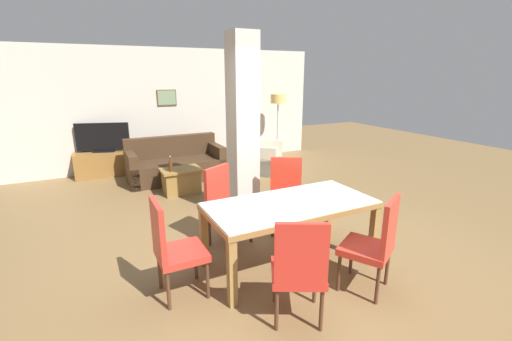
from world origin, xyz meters
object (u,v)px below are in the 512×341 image
dining_table (290,214)px  bottle (171,166)px  dining_chair_far_left (225,203)px  floor_lamp (278,104)px  tv_stand (106,164)px  dining_chair_near_left (299,267)px  sofa (176,165)px  armchair (258,158)px  coffee_table (181,180)px  dining_chair_head_left (172,246)px  tv_screen (103,138)px  dining_chair_near_right (375,241)px  dining_chair_far_right (286,192)px

dining_table → bottle: 2.96m
dining_chair_far_left → floor_lamp: bearing=-158.2°
dining_chair_far_left → tv_stand: (-1.15, 3.99, -0.28)m
dining_chair_near_left → sofa: size_ratio=0.53×
bottle → dining_chair_near_left: bearing=-87.0°
dining_chair_far_left → tv_stand: 4.16m
dining_chair_far_left → armchair: 3.43m
dining_chair_far_left → coffee_table: dining_chair_far_left is taller
dining_chair_head_left → coffee_table: dining_chair_head_left is taller
sofa → tv_screen: tv_screen is taller
dining_table → floor_lamp: (2.44, 4.44, 0.78)m
tv_stand → tv_screen: size_ratio=1.19×
dining_chair_near_left → coffee_table: bearing=118.0°
dining_chair_far_left → coffee_table: size_ratio=1.41×
armchair → bottle: bearing=-30.6°
dining_chair_far_left → floor_lamp: floor_lamp is taller
dining_chair_near_right → armchair: 4.58m
sofa → floor_lamp: floor_lamp is taller
dining_chair_far_left → dining_chair_far_right: 0.93m
dining_chair_far_right → dining_chair_near_right: bearing=119.0°
tv_stand → coffee_table: bearing=-57.6°
dining_chair_far_left → dining_chair_near_right: (0.93, -1.64, 0.00)m
coffee_table → tv_stand: (-1.15, 1.82, 0.03)m
dining_chair_near_left → armchair: size_ratio=0.79×
coffee_table → dining_chair_near_right: bearing=-76.3°
dining_table → sofa: size_ratio=0.98×
dining_chair_near_right → dining_chair_near_left: same height
dining_chair_near_right → dining_chair_far_right: (-0.00, 1.65, 0.00)m
sofa → dining_chair_near_left: bearing=88.5°
dining_table → coffee_table: 3.05m
dining_table → dining_chair_near_left: size_ratio=1.85×
dining_table → dining_chair_near_right: 0.94m
dining_chair_far_left → tv_stand: bearing=-103.4°
dining_chair_near_right → floor_lamp: (1.97, 5.26, 0.85)m
dining_chair_far_left → floor_lamp: size_ratio=0.61×
dining_chair_far_left → armchair: (1.94, 2.82, -0.26)m
sofa → bottle: 1.10m
dining_table → dining_chair_far_left: (-0.46, 0.82, -0.07)m
dining_chair_far_right → dining_chair_near_left: same height
armchair → tv_screen: (-3.09, 1.16, 0.54)m
dining_chair_near_left → tv_screen: tv_screen is taller
dining_chair_head_left → dining_chair_far_right: bearing=115.0°
dining_chair_head_left → floor_lamp: 5.89m
dining_chair_far_left → dining_chair_far_right: (0.93, 0.02, 0.00)m
floor_lamp → armchair: bearing=-140.1°
sofa → armchair: 1.83m
dining_table → dining_chair_near_left: bearing=-118.0°
dining_table → floor_lamp: bearing=61.3°
dining_chair_near_right → coffee_table: size_ratio=1.41×
bottle → coffee_table: bearing=27.9°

